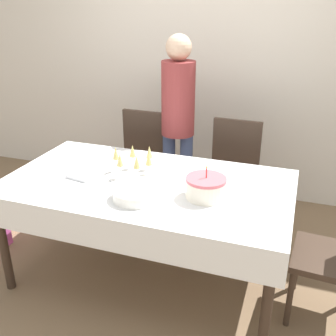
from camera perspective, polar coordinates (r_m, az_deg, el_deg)
name	(u,v)px	position (r m, az deg, el deg)	size (l,w,h in m)	color
ground_plane	(149,274)	(2.96, -2.76, -15.15)	(12.00, 12.00, 0.00)	brown
wall_back	(209,56)	(3.85, 5.90, 15.89)	(8.00, 0.05, 2.70)	silver
dining_table	(147,195)	(2.61, -3.03, -3.96)	(1.86, 1.03, 0.75)	white
dining_chair_far_left	(140,161)	(3.51, -4.07, 1.02)	(0.43, 0.43, 0.94)	#38281E
dining_chair_far_right	(232,173)	(3.29, 9.24, -0.79)	(0.43, 0.43, 0.94)	#38281E
birthday_cake	(206,187)	(2.34, 5.51, -2.83)	(0.24, 0.24, 0.20)	silver
champagne_tray	(134,165)	(2.64, -4.92, 0.47)	(0.37, 0.37, 0.18)	silver
plate_stack_main	(136,194)	(2.34, -4.69, -3.79)	(0.27, 0.27, 0.06)	silver
plate_stack_dessert	(150,180)	(2.55, -2.59, -1.75)	(0.20, 0.20, 0.03)	white
cake_knife	(192,214)	(2.19, 3.43, -6.65)	(0.29, 0.10, 0.00)	silver
fork_pile	(78,178)	(2.66, -12.92, -1.37)	(0.18, 0.09, 0.02)	silver
napkin_pile	(89,169)	(2.79, -11.34, -0.11)	(0.15, 0.15, 0.01)	white
person_standing	(178,113)	(3.34, 1.47, 7.99)	(0.28, 0.28, 1.59)	#3F4C72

